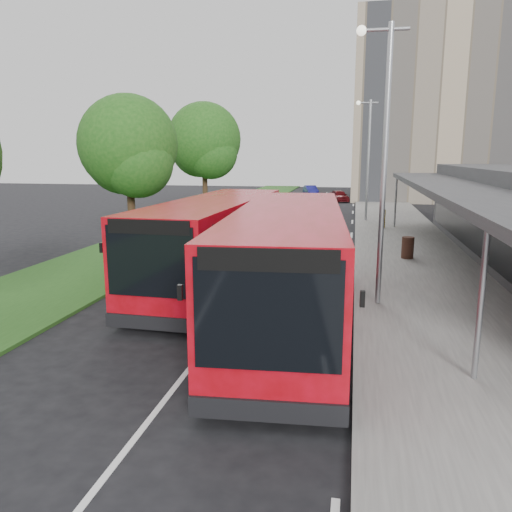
# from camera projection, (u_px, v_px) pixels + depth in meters

# --- Properties ---
(ground) EXTENTS (120.00, 120.00, 0.00)m
(ground) POSITION_uv_depth(u_px,v_px,m) (228.00, 319.00, 14.11)
(ground) COLOR black
(ground) RESTS_ON ground
(pavement) EXTENTS (5.00, 80.00, 0.15)m
(pavement) POSITION_uv_depth(u_px,v_px,m) (395.00, 226.00, 32.18)
(pavement) COLOR slate
(pavement) RESTS_ON ground
(grass_verge) EXTENTS (5.00, 80.00, 0.10)m
(grass_verge) POSITION_uv_depth(u_px,v_px,m) (202.00, 221.00, 34.66)
(grass_verge) COLOR #204A18
(grass_verge) RESTS_ON ground
(lane_centre_line) EXTENTS (0.12, 70.00, 0.01)m
(lane_centre_line) POSITION_uv_depth(u_px,v_px,m) (293.00, 236.00, 28.53)
(lane_centre_line) COLOR silver
(lane_centre_line) RESTS_ON ground
(kerb_dashes) EXTENTS (0.12, 56.00, 0.01)m
(kerb_dashes) POSITION_uv_depth(u_px,v_px,m) (352.00, 228.00, 31.75)
(kerb_dashes) COLOR silver
(kerb_dashes) RESTS_ON ground
(office_block) EXTENTS (22.00, 12.00, 18.00)m
(office_block) POSITION_uv_depth(u_px,v_px,m) (466.00, 110.00, 50.04)
(office_block) COLOR tan
(office_block) RESTS_ON ground
(tree_mid) EXTENTS (4.58, 4.58, 7.34)m
(tree_mid) POSITION_uv_depth(u_px,v_px,m) (129.00, 151.00, 23.20)
(tree_mid) COLOR #312013
(tree_mid) RESTS_ON ground
(tree_far) EXTENTS (5.08, 5.08, 8.17)m
(tree_far) POSITION_uv_depth(u_px,v_px,m) (204.00, 144.00, 34.63)
(tree_far) COLOR #312013
(tree_far) RESTS_ON ground
(lamp_post_near) EXTENTS (1.44, 0.28, 8.00)m
(lamp_post_near) POSITION_uv_depth(u_px,v_px,m) (382.00, 150.00, 14.31)
(lamp_post_near) COLOR #92959A
(lamp_post_near) RESTS_ON pavement
(lamp_post_far) EXTENTS (1.44, 0.28, 8.00)m
(lamp_post_far) POSITION_uv_depth(u_px,v_px,m) (367.00, 153.00, 33.54)
(lamp_post_far) COLOR #92959A
(lamp_post_far) RESTS_ON pavement
(bus_main) EXTENTS (3.63, 11.41, 3.19)m
(bus_main) POSITION_uv_depth(u_px,v_px,m) (289.00, 266.00, 13.43)
(bus_main) COLOR #B9091B
(bus_main) RESTS_ON ground
(bus_second) EXTENTS (3.08, 10.88, 3.06)m
(bus_second) POSITION_uv_depth(u_px,v_px,m) (215.00, 242.00, 17.48)
(bus_second) COLOR #B9091B
(bus_second) RESTS_ON ground
(litter_bin) EXTENTS (0.61, 0.61, 0.93)m
(litter_bin) POSITION_uv_depth(u_px,v_px,m) (408.00, 248.00, 21.65)
(litter_bin) COLOR #3C2218
(litter_bin) RESTS_ON pavement
(bollard) EXTENTS (0.20, 0.20, 1.15)m
(bollard) POSITION_uv_depth(u_px,v_px,m) (384.00, 219.00, 30.55)
(bollard) COLOR yellow
(bollard) RESTS_ON pavement
(car_near) EXTENTS (2.39, 3.65, 1.15)m
(car_near) POSITION_uv_depth(u_px,v_px,m) (339.00, 196.00, 49.53)
(car_near) COLOR #550C10
(car_near) RESTS_ON ground
(car_far) EXTENTS (2.17, 3.69, 1.15)m
(car_far) POSITION_uv_depth(u_px,v_px,m) (311.00, 191.00, 56.86)
(car_far) COLOR navy
(car_far) RESTS_ON ground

